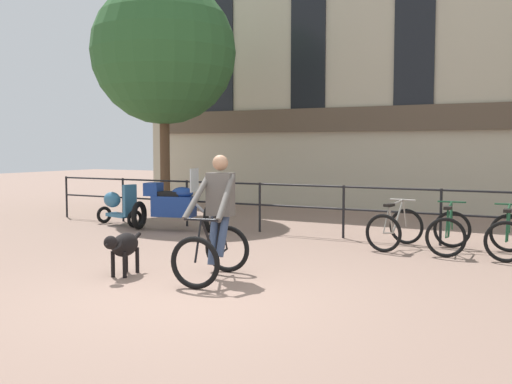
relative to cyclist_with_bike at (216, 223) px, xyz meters
name	(u,v)px	position (x,y,z in m)	size (l,w,h in m)	color
ground_plane	(196,296)	(0.30, -0.95, -0.76)	(60.00, 60.00, 0.00)	#8E7060
canal_railing	(344,203)	(0.30, 4.25, -0.05)	(15.05, 0.05, 1.05)	black
building_facade	(417,51)	(0.30, 10.04, 3.69)	(18.00, 0.72, 8.95)	#BCB299
cyclist_with_bike	(216,223)	(0.00, 0.00, 0.00)	(0.86, 1.27, 1.70)	black
dog	(123,246)	(-1.23, -0.49, -0.34)	(0.39, 0.96, 0.61)	black
parked_motorcycle	(173,205)	(-3.29, 3.50, -0.20)	(1.86, 1.00, 1.35)	black
parked_bicycle_near_lamp	(395,228)	(1.52, 3.59, -0.41)	(0.79, 1.18, 0.86)	black
parked_bicycle_mid_left	(449,232)	(2.45, 3.59, -0.41)	(0.75, 1.16, 0.86)	black
parked_bicycle_mid_right	(508,235)	(3.38, 3.59, -0.41)	(0.71, 1.14, 0.86)	black
parked_scooter	(118,205)	(-4.95, 3.63, -0.30)	(1.34, 0.70, 0.96)	black
tree_canalside_left	(164,52)	(-5.38, 6.01, 3.53)	(3.81, 3.81, 6.20)	brown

